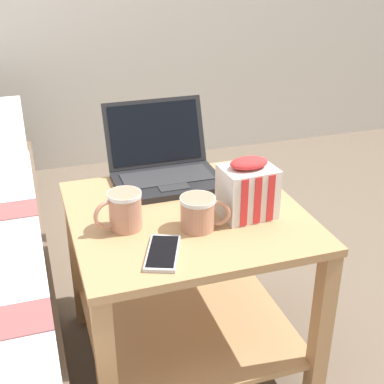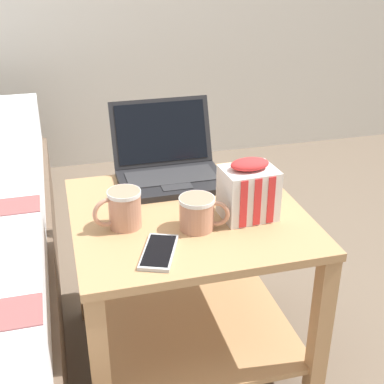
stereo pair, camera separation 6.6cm
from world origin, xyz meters
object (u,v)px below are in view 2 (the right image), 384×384
object	(u,v)px
laptop	(168,165)
mug_front_right	(123,207)
snack_bag	(248,191)
cell_phone	(159,252)
mug_front_left	(198,211)

from	to	relation	value
laptop	mug_front_right	world-z (taller)	laptop
snack_bag	cell_phone	bearing A→B (deg)	-155.66
cell_phone	laptop	bearing A→B (deg)	74.15
snack_bag	laptop	bearing A→B (deg)	116.67
laptop	mug_front_left	distance (m)	0.32
mug_front_left	mug_front_right	bearing A→B (deg)	162.05
laptop	mug_front_right	size ratio (longest dim) A/B	2.47
laptop	snack_bag	xyz separation A→B (m)	(0.15, -0.29, 0.03)
mug_front_left	mug_front_right	world-z (taller)	mug_front_right
mug_front_right	snack_bag	bearing A→B (deg)	-5.36
mug_front_right	snack_bag	distance (m)	0.32
mug_front_left	mug_front_right	xyz separation A→B (m)	(-0.18, 0.06, 0.01)
mug_front_right	cell_phone	xyz separation A→B (m)	(0.06, -0.15, -0.05)
laptop	snack_bag	bearing A→B (deg)	-63.33
cell_phone	snack_bag	bearing A→B (deg)	24.34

